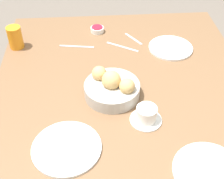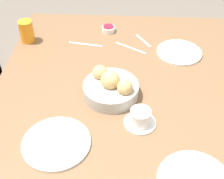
% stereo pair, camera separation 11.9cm
% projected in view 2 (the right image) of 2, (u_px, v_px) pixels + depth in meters
% --- Properties ---
extents(dining_table, '(1.42, 1.10, 0.76)m').
position_uv_depth(dining_table, '(125.00, 116.00, 1.30)').
color(dining_table, brown).
rests_on(dining_table, ground_plane).
extents(bread_basket, '(0.22, 0.22, 0.12)m').
position_uv_depth(bread_basket, '(112.00, 87.00, 1.24)').
color(bread_basket, '#B2ADA3').
rests_on(bread_basket, dining_table).
extents(plate_near_right, '(0.21, 0.21, 0.01)m').
position_uv_depth(plate_near_right, '(180.00, 52.00, 1.49)').
color(plate_near_right, white).
rests_on(plate_near_right, dining_table).
extents(plate_far_center, '(0.24, 0.24, 0.01)m').
position_uv_depth(plate_far_center, '(58.00, 143.00, 1.08)').
color(plate_far_center, white).
rests_on(plate_far_center, dining_table).
extents(juice_glass, '(0.07, 0.07, 0.11)m').
position_uv_depth(juice_glass, '(28.00, 31.00, 1.54)').
color(juice_glass, orange).
rests_on(juice_glass, dining_table).
extents(coffee_cup, '(0.12, 0.12, 0.06)m').
position_uv_depth(coffee_cup, '(141.00, 118.00, 1.13)').
color(coffee_cup, white).
rests_on(coffee_cup, dining_table).
extents(jam_bowl_berry, '(0.07, 0.07, 0.03)m').
position_uv_depth(jam_bowl_berry, '(109.00, 29.00, 1.64)').
color(jam_bowl_berry, white).
rests_on(jam_bowl_berry, dining_table).
extents(fork_silver, '(0.04, 0.17, 0.00)m').
position_uv_depth(fork_silver, '(86.00, 44.00, 1.55)').
color(fork_silver, '#B7B7BC').
rests_on(fork_silver, dining_table).
extents(knife_silver, '(0.10, 0.15, 0.00)m').
position_uv_depth(knife_silver, '(131.00, 48.00, 1.53)').
color(knife_silver, '#B7B7BC').
rests_on(knife_silver, dining_table).
extents(spoon_coffee, '(0.11, 0.08, 0.00)m').
position_uv_depth(spoon_coffee, '(144.00, 41.00, 1.57)').
color(spoon_coffee, '#B7B7BC').
rests_on(spoon_coffee, dining_table).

